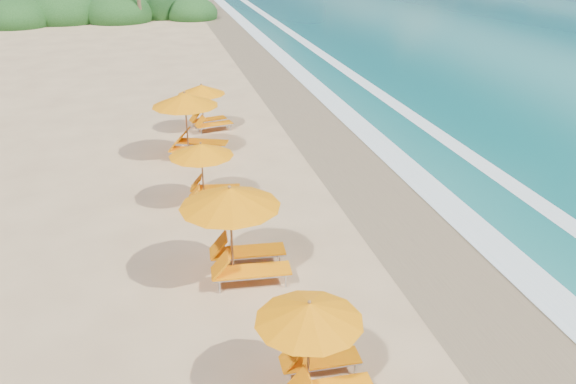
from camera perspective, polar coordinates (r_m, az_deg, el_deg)
ground at (r=17.93m, az=0.00°, el=-3.49°), size 160.00×160.00×0.00m
wet_sand at (r=19.15m, az=11.73°, el=-2.11°), size 4.00×160.00×0.01m
surf_foam at (r=20.37m, az=18.67°, el=-1.19°), size 4.00×160.00×0.01m
station_1 at (r=11.57m, az=2.83°, el=-14.17°), size 2.31×2.14×2.12m
station_2 at (r=14.95m, az=-4.79°, el=-3.31°), size 2.94×2.75×2.60m
station_3 at (r=19.25m, az=-7.85°, el=2.23°), size 2.54×2.42×2.13m
station_4 at (r=23.40m, az=-9.39°, el=6.90°), size 3.39×3.34×2.63m
station_5 at (r=26.59m, az=-8.00°, el=8.50°), size 2.59×2.49×2.13m
treeline at (r=61.68m, az=-19.94°, el=16.21°), size 25.80×8.80×9.74m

